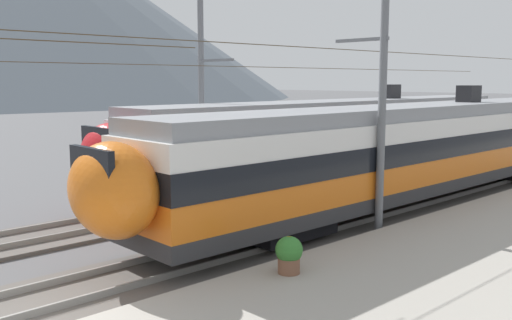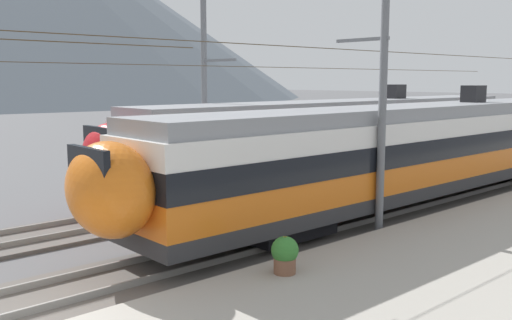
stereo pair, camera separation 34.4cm
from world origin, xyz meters
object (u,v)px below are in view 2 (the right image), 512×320
Objects in this scene: train_far_track at (342,136)px; catenary_mast_mid at (380,95)px; train_near_platform at (414,149)px; catenary_mast_far_side at (206,94)px; potted_plant_platform_edge at (285,253)px.

catenary_mast_mid reaches higher than train_far_track.
train_near_platform is at bearing 19.62° from catenary_mast_mid.
catenary_mast_mid is 8.36m from catenary_mast_far_side.
catenary_mast_mid reaches higher than catenary_mast_far_side.
catenary_mast_far_side is (-6.57, 1.71, 2.00)m from train_far_track.
train_near_platform is 5.05m from catenary_mast_mid.
train_near_platform is 1.06× the size of train_far_track.
train_near_platform reaches higher than potted_plant_platform_edge.
potted_plant_platform_edge is (-11.70, -8.02, -1.36)m from train_far_track.
train_near_platform is 10.18m from potted_plant_platform_edge.
train_far_track is at bearing 46.25° from catenary_mast_mid.
train_far_track is 0.65× the size of catenary_mast_far_side.
catenary_mast_mid is 44.22× the size of potted_plant_platform_edge.
train_far_track is at bearing -14.56° from catenary_mast_far_side.
train_near_platform is at bearing 16.78° from potted_plant_platform_edge.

